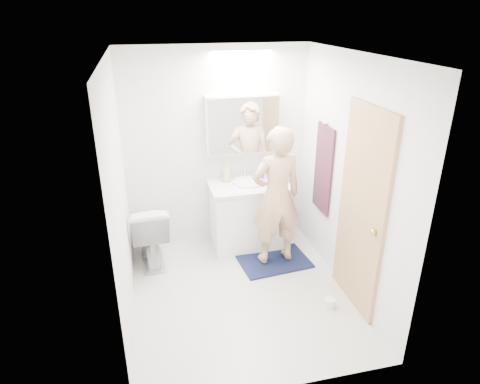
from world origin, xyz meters
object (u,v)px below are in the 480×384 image
object	(u,v)px
toothbrush_cup	(261,174)
toilet_paper_roll	(330,303)
vanity_cabinet	(249,216)
medicine_cabinet	(243,124)
toilet	(150,232)
soap_bottle_b	(226,174)
soap_bottle_a	(226,172)
person	(276,197)

from	to	relation	value
toothbrush_cup	toilet_paper_roll	world-z (taller)	toothbrush_cup
vanity_cabinet	toilet_paper_roll	distance (m)	1.51
medicine_cabinet	toothbrush_cup	bearing A→B (deg)	-12.45
vanity_cabinet	toilet	size ratio (longest dim) A/B	1.18
vanity_cabinet	toothbrush_cup	bearing A→B (deg)	39.26
soap_bottle_b	toothbrush_cup	xyz separation A→B (m)	(0.44, -0.02, -0.03)
toilet	toilet_paper_roll	size ratio (longest dim) A/B	6.91
vanity_cabinet	soap_bottle_a	world-z (taller)	soap_bottle_a
medicine_cabinet	person	world-z (taller)	medicine_cabinet
vanity_cabinet	toilet_paper_roll	size ratio (longest dim) A/B	8.18
soap_bottle_a	toilet_paper_roll	size ratio (longest dim) A/B	2.27
toothbrush_cup	soap_bottle_a	bearing A→B (deg)	-178.70
soap_bottle_b	toothbrush_cup	size ratio (longest dim) A/B	1.59
toilet	toothbrush_cup	size ratio (longest dim) A/B	7.26
toilet	toilet_paper_roll	distance (m)	2.15
soap_bottle_b	soap_bottle_a	bearing A→B (deg)	-96.56
vanity_cabinet	soap_bottle_b	size ratio (longest dim) A/B	5.41
vanity_cabinet	person	world-z (taller)	person
vanity_cabinet	person	bearing A→B (deg)	-68.19
medicine_cabinet	person	distance (m)	0.97
person	toilet_paper_roll	bearing A→B (deg)	101.85
toilet	toothbrush_cup	distance (m)	1.51
vanity_cabinet	toilet_paper_roll	xyz separation A→B (m)	(0.48, -1.39, -0.34)
person	soap_bottle_b	bearing A→B (deg)	-62.53
vanity_cabinet	medicine_cabinet	world-z (taller)	medicine_cabinet
toilet	person	world-z (taller)	person
soap_bottle_b	medicine_cabinet	bearing A→B (deg)	8.16
vanity_cabinet	soap_bottle_b	world-z (taller)	soap_bottle_b
toothbrush_cup	soap_bottle_b	bearing A→B (deg)	177.37
soap_bottle_b	person	bearing A→B (deg)	-56.67
vanity_cabinet	toilet	distance (m)	1.22
toilet	soap_bottle_a	xyz separation A→B (m)	(0.97, 0.27, 0.56)
soap_bottle_a	toothbrush_cup	size ratio (longest dim) A/B	2.38
vanity_cabinet	soap_bottle_b	bearing A→B (deg)	143.12
toilet	person	xyz separation A→B (m)	(1.40, -0.36, 0.47)
person	soap_bottle_a	bearing A→B (deg)	-61.06
person	soap_bottle_b	distance (m)	0.78
toothbrush_cup	toilet_paper_roll	distance (m)	1.78
soap_bottle_b	toothbrush_cup	world-z (taller)	soap_bottle_b
person	toothbrush_cup	xyz separation A→B (m)	(0.01, 0.63, 0.02)
person	soap_bottle_a	xyz separation A→B (m)	(-0.43, 0.62, 0.10)
person	toothbrush_cup	world-z (taller)	person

